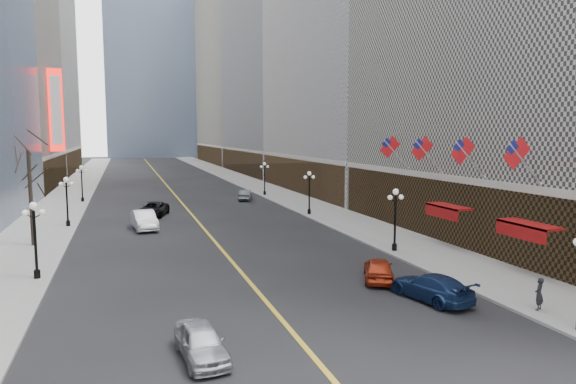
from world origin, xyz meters
TOP-DOWN VIEW (x-y plane):
  - sidewalk_east at (14.00, 70.00)m, footprint 6.00×230.00m
  - sidewalk_west at (-14.00, 70.00)m, footprint 6.00×230.00m
  - lane_line at (0.00, 80.00)m, footprint 0.25×200.00m
  - bldg_east_c at (29.88, 106.00)m, footprint 26.60×40.60m
  - bldg_east_d at (29.90, 149.00)m, footprint 26.60×46.60m
  - bldg_west_d at (-29.92, 121.00)m, footprint 26.60×38.60m
  - streetlamp_east_1 at (11.80, 30.00)m, footprint 1.26×0.44m
  - streetlamp_east_2 at (11.80, 48.00)m, footprint 1.26×0.44m
  - streetlamp_east_3 at (11.80, 66.00)m, footprint 1.26×0.44m
  - streetlamp_west_1 at (-11.80, 30.00)m, footprint 1.26×0.44m
  - streetlamp_west_2 at (-11.80, 48.00)m, footprint 1.26×0.44m
  - streetlamp_west_3 at (-11.80, 66.00)m, footprint 1.26×0.44m
  - flag_2 at (15.31, 22.00)m, footprint 2.87×0.12m
  - flag_3 at (15.31, 27.00)m, footprint 2.87×0.12m
  - flag_4 at (15.31, 32.00)m, footprint 2.87×0.12m
  - flag_5 at (15.31, 37.00)m, footprint 2.87×0.12m
  - awning_b at (16.11, 22.00)m, footprint 1.40×4.00m
  - awning_c at (16.11, 30.00)m, footprint 1.40×4.00m
  - theatre_marquee at (-15.88, 80.00)m, footprint 2.00×0.55m
  - tree_west_far at (-13.50, 40.00)m, footprint 3.60×3.60m
  - car_nb_near at (-4.14, 16.49)m, footprint 1.95×4.06m
  - car_nb_mid at (-5.15, 44.96)m, footprint 2.38×5.35m
  - car_nb_far at (-4.00, 52.26)m, footprint 3.94×5.87m
  - car_sb_near at (8.20, 19.87)m, footprint 2.96×5.13m
  - car_sb_mid at (7.30, 23.90)m, footprint 3.19×4.38m
  - car_sb_far at (8.17, 62.19)m, footprint 2.70×4.35m
  - ped_ne_corner at (12.05, 16.62)m, footprint 0.71×0.66m

SIDE VIEW (x-z plane):
  - lane_line at x=0.00m, z-range 0.00..0.02m
  - sidewalk_east at x=14.00m, z-range 0.00..0.15m
  - sidewalk_west at x=-14.00m, z-range 0.00..0.15m
  - car_nb_near at x=-4.14m, z-range 0.00..1.34m
  - car_sb_far at x=8.17m, z-range 0.00..1.35m
  - car_sb_mid at x=7.30m, z-range 0.00..1.38m
  - car_sb_near at x=8.20m, z-range 0.00..1.40m
  - car_nb_far at x=-4.00m, z-range 0.00..1.50m
  - car_nb_mid at x=-5.15m, z-range 0.00..1.70m
  - ped_ne_corner at x=12.05m, z-range 0.15..1.73m
  - streetlamp_east_1 at x=11.80m, z-range 0.64..5.16m
  - streetlamp_east_2 at x=11.80m, z-range 0.64..5.16m
  - streetlamp_east_3 at x=11.80m, z-range 0.64..5.16m
  - streetlamp_west_1 at x=-11.80m, z-range 0.64..5.16m
  - streetlamp_west_2 at x=-11.80m, z-range 0.64..5.16m
  - streetlamp_west_3 at x=-11.80m, z-range 0.64..5.16m
  - awning_b at x=16.11m, z-range 2.62..3.54m
  - awning_c at x=16.11m, z-range 2.62..3.54m
  - tree_west_far at x=-13.50m, z-range 2.28..10.20m
  - flag_2 at x=15.31m, z-range 5.85..8.72m
  - flag_3 at x=15.31m, z-range 5.85..8.72m
  - flag_4 at x=15.31m, z-range 5.85..8.72m
  - flag_5 at x=15.31m, z-range 5.85..8.72m
  - theatre_marquee at x=-15.88m, z-range 6.00..18.00m
  - bldg_east_c at x=29.88m, z-range -0.22..48.58m
  - bldg_east_d at x=29.90m, z-range -0.23..62.57m
  - bldg_west_d at x=-29.92m, z-range -0.23..72.57m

